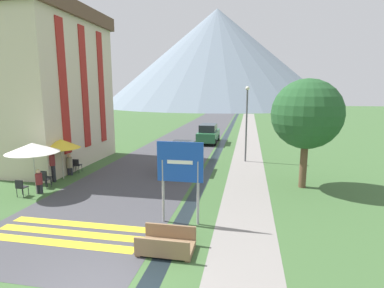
% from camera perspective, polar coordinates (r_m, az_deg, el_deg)
% --- Properties ---
extents(ground_plane, '(160.00, 160.00, 0.00)m').
position_cam_1_polar(ground_plane, '(26.75, 2.83, -0.57)').
color(ground_plane, '#3D6033').
extents(road, '(6.40, 60.00, 0.01)m').
position_cam_1_polar(road, '(36.88, 1.13, 2.41)').
color(road, '#424247').
rests_on(road, ground_plane).
extents(footpath, '(2.20, 60.00, 0.01)m').
position_cam_1_polar(footpath, '(36.37, 10.65, 2.13)').
color(footpath, gray).
rests_on(footpath, ground_plane).
extents(drainage_channel, '(0.60, 60.00, 0.00)m').
position_cam_1_polar(drainage_channel, '(36.45, 6.88, 2.24)').
color(drainage_channel, black).
rests_on(drainage_channel, ground_plane).
extents(crosswalk_marking, '(5.44, 1.84, 0.01)m').
position_cam_1_polar(crosswalk_marking, '(11.85, -22.33, -15.40)').
color(crosswalk_marking, yellow).
rests_on(crosswalk_marking, ground_plane).
extents(mountain_distant, '(74.95, 74.95, 31.21)m').
position_cam_1_polar(mountain_distant, '(103.77, 4.72, 15.99)').
color(mountain_distant, slate).
rests_on(mountain_distant, ground_plane).
extents(hotel_building, '(5.44, 8.77, 10.28)m').
position_cam_1_polar(hotel_building, '(22.24, -25.49, 10.75)').
color(hotel_building, beige).
rests_on(hotel_building, ground_plane).
extents(road_sign, '(1.73, 0.11, 3.14)m').
position_cam_1_polar(road_sign, '(11.06, -2.28, -5.02)').
color(road_sign, '#9E9EA3').
rests_on(road_sign, ground_plane).
extents(footbridge, '(1.70, 1.10, 0.65)m').
position_cam_1_polar(footbridge, '(9.88, -4.90, -18.53)').
color(footbridge, '#846647').
rests_on(footbridge, ground_plane).
extents(parked_car_near, '(1.75, 3.99, 1.82)m').
position_cam_1_polar(parked_car_near, '(18.66, -1.89, -2.41)').
color(parked_car_near, '#B2B2B7').
rests_on(parked_car_near, ground_plane).
extents(parked_car_far, '(1.83, 4.45, 1.82)m').
position_cam_1_polar(parked_car_far, '(28.75, 3.15, 2.02)').
color(parked_car_far, '#28663D').
rests_on(parked_car_far, ground_plane).
extents(cafe_chair_far_left, '(0.40, 0.40, 0.85)m').
position_cam_1_polar(cafe_chair_far_left, '(19.55, -22.17, -3.78)').
color(cafe_chair_far_left, '#232328').
rests_on(cafe_chair_far_left, ground_plane).
extents(cafe_chair_near_left, '(0.40, 0.40, 0.85)m').
position_cam_1_polar(cafe_chair_near_left, '(17.21, -26.31, -5.93)').
color(cafe_chair_near_left, '#232328').
rests_on(cafe_chair_near_left, ground_plane).
extents(cafe_chair_nearest, '(0.40, 0.40, 0.85)m').
position_cam_1_polar(cafe_chair_nearest, '(16.36, -29.82, -7.02)').
color(cafe_chair_nearest, '#232328').
rests_on(cafe_chair_nearest, ground_plane).
extents(cafe_chair_far_right, '(0.40, 0.40, 0.85)m').
position_cam_1_polar(cafe_chair_far_right, '(19.68, -21.09, -3.62)').
color(cafe_chair_far_right, '#232328').
rests_on(cafe_chair_far_right, ground_plane).
extents(cafe_chair_near_right, '(0.40, 0.40, 0.85)m').
position_cam_1_polar(cafe_chair_near_right, '(17.55, -26.23, -5.61)').
color(cafe_chair_near_right, '#232328').
rests_on(cafe_chair_near_right, ground_plane).
extents(cafe_umbrella_front_white, '(2.41, 2.41, 2.52)m').
position_cam_1_polar(cafe_umbrella_front_white, '(16.10, -28.10, -0.64)').
color(cafe_umbrella_front_white, '#B7B2A8').
rests_on(cafe_umbrella_front_white, ground_plane).
extents(cafe_umbrella_middle_yellow, '(2.08, 2.08, 2.29)m').
position_cam_1_polar(cafe_umbrella_middle_yellow, '(18.28, -23.70, 0.05)').
color(cafe_umbrella_middle_yellow, '#B7B2A8').
rests_on(cafe_umbrella_middle_yellow, ground_plane).
extents(person_seated_far, '(0.32, 0.32, 1.21)m').
position_cam_1_polar(person_seated_far, '(16.45, -27.14, -6.13)').
color(person_seated_far, '#282833').
rests_on(person_seated_far, ground_plane).
extents(person_standing_terrace, '(0.32, 0.32, 1.72)m').
position_cam_1_polar(person_standing_terrace, '(18.07, -25.09, -3.49)').
color(person_standing_terrace, '#282833').
rests_on(person_standing_terrace, ground_plane).
extents(person_seated_near, '(0.32, 0.32, 1.29)m').
position_cam_1_polar(person_seated_near, '(19.17, -22.30, -3.45)').
color(person_seated_near, '#282833').
rests_on(person_seated_near, ground_plane).
extents(streetlamp, '(0.28, 0.28, 5.26)m').
position_cam_1_polar(streetlamp, '(21.17, 10.36, 4.95)').
color(streetlamp, '#515156').
rests_on(streetlamp, ground_plane).
extents(tree_by_path, '(3.51, 3.51, 5.57)m').
position_cam_1_polar(tree_by_path, '(16.08, 21.02, 5.31)').
color(tree_by_path, brown).
rests_on(tree_by_path, ground_plane).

